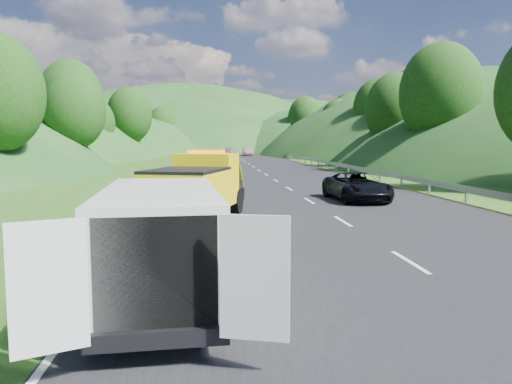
{
  "coord_description": "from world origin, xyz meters",
  "views": [
    {
      "loc": [
        -1.75,
        -13.26,
        2.93
      ],
      "look_at": [
        -0.3,
        2.16,
        1.3
      ],
      "focal_mm": 35.0,
      "sensor_mm": 36.0,
      "label": 1
    }
  ],
  "objects": [
    {
      "name": "ground",
      "position": [
        0.0,
        0.0,
        0.0
      ],
      "size": [
        320.0,
        320.0,
        0.0
      ],
      "primitive_type": "plane",
      "color": "#38661E",
      "rests_on": "ground"
    },
    {
      "name": "road_surface",
      "position": [
        3.0,
        40.0,
        0.01
      ],
      "size": [
        14.0,
        200.0,
        0.02
      ],
      "primitive_type": "cube",
      "color": "black",
      "rests_on": "ground"
    },
    {
      "name": "guardrail",
      "position": [
        10.3,
        52.5,
        0.0
      ],
      "size": [
        0.06,
        140.0,
        1.52
      ],
      "primitive_type": "cube",
      "color": "gray",
      "rests_on": "ground"
    },
    {
      "name": "tree_line_left",
      "position": [
        -19.0,
        60.0,
        0.0
      ],
      "size": [
        14.0,
        140.0,
        14.0
      ],
      "primitive_type": null,
      "color": "#284E16",
      "rests_on": "ground"
    },
    {
      "name": "tree_line_right",
      "position": [
        23.0,
        60.0,
        0.0
      ],
      "size": [
        14.0,
        140.0,
        14.0
      ],
      "primitive_type": null,
      "color": "#284E16",
      "rests_on": "ground"
    },
    {
      "name": "hills_backdrop",
      "position": [
        6.5,
        134.7,
        0.0
      ],
      "size": [
        201.0,
        288.6,
        44.0
      ],
      "primitive_type": null,
      "color": "#2D5B23",
      "rests_on": "ground"
    },
    {
      "name": "tow_truck",
      "position": [
        -2.16,
        4.71,
        1.24
      ],
      "size": [
        3.75,
        6.27,
        2.54
      ],
      "rotation": [
        0.0,
        0.0,
        -0.29
      ],
      "color": "black",
      "rests_on": "ground"
    },
    {
      "name": "white_van",
      "position": [
        -2.61,
        -4.51,
        1.18
      ],
      "size": [
        3.22,
        6.04,
        2.09
      ],
      "rotation": [
        0.0,
        0.0,
        0.07
      ],
      "color": "black",
      "rests_on": "ground"
    },
    {
      "name": "woman",
      "position": [
        -3.26,
        1.33,
        0.0
      ],
      "size": [
        0.49,
        0.63,
        1.62
      ],
      "primitive_type": "imported",
      "rotation": [
        0.0,
        0.0,
        1.47
      ],
      "color": "white",
      "rests_on": "ground"
    },
    {
      "name": "child",
      "position": [
        -2.42,
        -0.78,
        0.0
      ],
      "size": [
        0.61,
        0.55,
        1.04
      ],
      "primitive_type": "imported",
      "rotation": [
        0.0,
        0.0,
        -0.38
      ],
      "color": "tan",
      "rests_on": "ground"
    },
    {
      "name": "worker",
      "position": [
        -1.82,
        -6.42,
        0.0
      ],
      "size": [
        1.2,
        1.04,
        1.61
      ],
      "primitive_type": "imported",
      "rotation": [
        0.0,
        0.0,
        0.52
      ],
      "color": "black",
      "rests_on": "ground"
    },
    {
      "name": "suitcase",
      "position": [
        -4.27,
        1.2,
        0.27
      ],
      "size": [
        0.34,
        0.2,
        0.53
      ],
      "primitive_type": "cube",
      "rotation": [
        0.0,
        0.0,
        0.06
      ],
      "color": "brown",
      "rests_on": "ground"
    },
    {
      "name": "spare_tire",
      "position": [
        -1.96,
        -5.13,
        0.0
      ],
      "size": [
        0.59,
        0.59,
        0.2
      ],
      "primitive_type": "cylinder",
      "color": "black",
      "rests_on": "ground"
    },
    {
      "name": "passing_suv",
      "position": [
        5.3,
        9.98,
        0.0
      ],
      "size": [
        2.53,
        4.98,
        1.35
      ],
      "primitive_type": "imported",
      "rotation": [
        0.0,
        0.0,
        0.06
      ],
      "color": "black",
      "rests_on": "ground"
    },
    {
      "name": "dist_car_a",
      "position": [
        0.61,
        50.02,
        0.0
      ],
      "size": [
        1.85,
        4.6,
        1.57
      ],
      "primitive_type": "imported",
      "color": "#505156",
      "rests_on": "ground"
    },
    {
      "name": "dist_car_b",
      "position": [
        5.33,
        78.7,
        0.0
      ],
      "size": [
        1.61,
        4.6,
        1.52
      ],
      "primitive_type": "imported",
      "color": "#764E59",
      "rests_on": "ground"
    },
    {
      "name": "dist_car_c",
      "position": [
        2.27,
        83.61,
        0.0
      ],
      "size": [
        2.0,
        4.92,
        1.43
      ],
      "primitive_type": "imported",
      "color": "#904863",
      "rests_on": "ground"
    }
  ]
}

